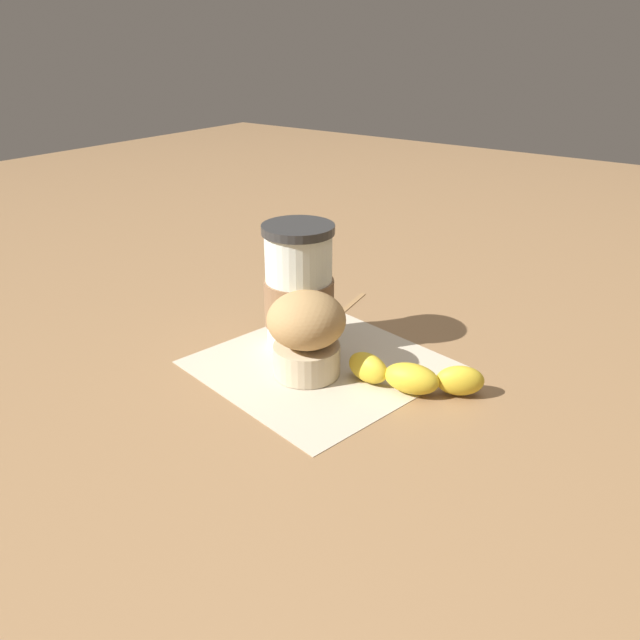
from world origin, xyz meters
name	(u,v)px	position (x,y,z in m)	size (l,w,h in m)	color
ground_plane	(320,365)	(0.00, 0.00, 0.00)	(3.00, 3.00, 0.00)	#936D47
paper_napkin	(320,364)	(0.00, 0.00, 0.00)	(0.25, 0.25, 0.00)	beige
coffee_cup	(299,291)	(-0.05, 0.02, 0.07)	(0.08, 0.08, 0.15)	silver
muffin	(307,332)	(0.00, -0.03, 0.05)	(0.09, 0.09, 0.10)	beige
banana	(412,376)	(0.11, 0.01, 0.02)	(0.15, 0.08, 0.03)	gold
wooden_stirrer	(348,307)	(-0.07, 0.16, 0.00)	(0.11, 0.01, 0.00)	#9E7547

